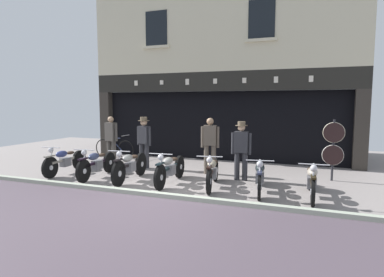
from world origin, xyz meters
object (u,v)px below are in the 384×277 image
at_px(tyre_sign_pole, 333,145).
at_px(motorcycle_far_right, 312,180).
at_px(motorcycle_far_left, 65,160).
at_px(motorcycle_center, 170,168).
at_px(salesman_left, 111,139).
at_px(assistant_far_right, 241,148).
at_px(leaning_bicycle, 114,148).
at_px(motorcycle_right, 260,175).
at_px(shopkeeper_center, 144,139).
at_px(motorcycle_center_right, 212,171).
at_px(salesman_right, 210,143).
at_px(advert_board_near, 181,114).
at_px(motorcycle_left, 97,163).
at_px(motorcycle_center_left, 130,165).

bearing_deg(tyre_sign_pole, motorcycle_far_right, -104.73).
height_order(motorcycle_far_left, tyre_sign_pole, tyre_sign_pole).
relative_size(motorcycle_center, salesman_left, 1.22).
height_order(salesman_left, assistant_far_right, salesman_left).
bearing_deg(salesman_left, leaning_bicycle, -46.77).
height_order(motorcycle_far_left, motorcycle_right, motorcycle_far_left).
bearing_deg(shopkeeper_center, motorcycle_center_right, 160.78).
xyz_separation_m(motorcycle_center_right, salesman_right, (-0.55, 1.52, 0.53)).
distance_m(advert_board_near, leaning_bicycle, 2.99).
relative_size(motorcycle_far_left, motorcycle_right, 0.99).
bearing_deg(advert_board_near, tyre_sign_pole, -21.88).
bearing_deg(tyre_sign_pole, assistant_far_right, -161.11).
distance_m(motorcycle_left, motorcycle_center_left, 1.12).
height_order(assistant_far_right, advert_board_near, advert_board_near).
relative_size(motorcycle_left, salesman_left, 1.18).
distance_m(motorcycle_right, motorcycle_far_right, 1.19).
bearing_deg(motorcycle_center, motorcycle_far_left, -3.06).
bearing_deg(motorcycle_center_right, motorcycle_far_left, -9.49).
bearing_deg(motorcycle_center_right, motorcycle_left, -8.30).
bearing_deg(salesman_right, motorcycle_right, 128.85).
relative_size(motorcycle_center_left, motorcycle_right, 1.03).
bearing_deg(motorcycle_center, motorcycle_center_left, 0.44).
bearing_deg(shopkeeper_center, motorcycle_center, 146.02).
xyz_separation_m(motorcycle_right, advert_board_near, (-3.76, 4.08, 1.32)).
xyz_separation_m(salesman_left, assistant_far_right, (4.53, -0.37, -0.03)).
relative_size(motorcycle_center_right, salesman_right, 1.15).
xyz_separation_m(motorcycle_center_right, advert_board_near, (-2.56, 4.06, 1.31)).
bearing_deg(motorcycle_center, motorcycle_left, -1.48).
xyz_separation_m(motorcycle_center_left, motorcycle_far_right, (4.75, 0.03, -0.03)).
xyz_separation_m(motorcycle_far_right, salesman_right, (-2.94, 1.60, 0.54)).
height_order(salesman_left, leaning_bicycle, salesman_left).
distance_m(motorcycle_right, tyre_sign_pole, 2.61).
bearing_deg(motorcycle_center, advert_board_near, -74.56).
bearing_deg(salesman_right, tyre_sign_pole, 175.79).
height_order(motorcycle_right, motorcycle_far_right, motorcycle_right).
bearing_deg(motorcycle_right, advert_board_near, -55.73).
distance_m(motorcycle_far_left, assistant_far_right, 5.34).
bearing_deg(advert_board_near, motorcycle_center_left, -87.36).
bearing_deg(motorcycle_right, motorcycle_center_left, -6.88).
height_order(motorcycle_far_right, salesman_right, salesman_right).
bearing_deg(motorcycle_right, motorcycle_center_right, -9.13).
bearing_deg(motorcycle_right, shopkeeper_center, -30.37).
bearing_deg(motorcycle_center_left, motorcycle_far_left, -6.64).
distance_m(salesman_left, leaning_bicycle, 1.99).
height_order(motorcycle_far_left, motorcycle_left, motorcycle_left).
bearing_deg(shopkeeper_center, motorcycle_far_left, 53.01).
relative_size(motorcycle_left, motorcycle_center, 0.97).
bearing_deg(motorcycle_far_right, advert_board_near, -42.76).
distance_m(motorcycle_center_left, advert_board_near, 4.37).
bearing_deg(tyre_sign_pole, motorcycle_center_right, -147.23).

